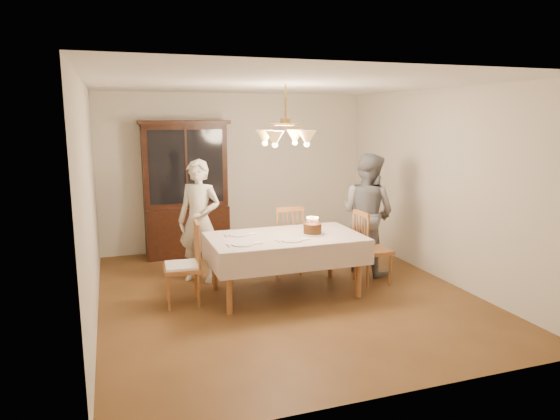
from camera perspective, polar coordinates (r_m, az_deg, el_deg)
name	(u,v)px	position (r m, az deg, el deg)	size (l,w,h in m)	color
ground	(285,294)	(6.44, 0.58, -9.53)	(5.00, 5.00, 0.00)	#543418
room_shell	(285,170)	(6.08, 0.61, 4.59)	(5.00, 5.00, 5.00)	white
dining_table	(285,242)	(6.24, 0.60, -3.64)	(1.90, 1.10, 0.76)	brown
china_hutch	(186,191)	(8.12, -10.72, 2.11)	(1.38, 0.54, 2.16)	black
chair_far_side	(286,243)	(7.11, 0.65, -3.84)	(0.44, 0.42, 1.00)	brown
chair_left_end	(183,268)	(6.07, -11.06, -6.49)	(0.44, 0.46, 1.00)	brown
chair_right_end	(372,251)	(6.82, 10.47, -4.65)	(0.42, 0.44, 1.00)	brown
elderly_woman	(199,221)	(6.81, -9.21, -1.27)	(0.61, 0.40, 1.66)	beige
adult_in_grey	(367,213)	(7.23, 9.95, -0.39)	(0.83, 0.65, 1.72)	slate
birthday_cake	(312,229)	(6.30, 3.72, -2.19)	(0.30, 0.30, 0.22)	white
place_setting_near_left	(244,244)	(5.82, -4.14, -3.88)	(0.42, 0.27, 0.02)	white
place_setting_near_right	(293,240)	(5.99, 1.48, -3.43)	(0.41, 0.26, 0.02)	white
place_setting_far_left	(240,234)	(6.28, -4.64, -2.80)	(0.40, 0.25, 0.02)	white
chandelier	(285,137)	(6.05, 0.62, 8.32)	(0.62, 0.62, 0.73)	#BF8C3F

